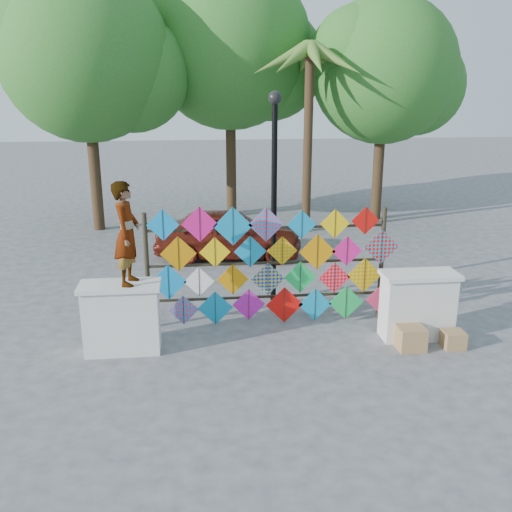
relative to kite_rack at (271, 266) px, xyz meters
name	(u,v)px	position (x,y,z in m)	size (l,w,h in m)	color
ground	(272,339)	(-0.08, -0.73, -1.21)	(80.00, 80.00, 0.00)	gray
parapet_left	(122,317)	(-2.78, -0.93, -0.56)	(1.40, 0.65, 1.28)	silver
parapet_right	(418,305)	(2.62, -0.93, -0.56)	(1.40, 0.65, 1.28)	silver
kite_rack	(271,266)	(0.00, 0.00, 0.00)	(4.94, 0.24, 2.41)	black
tree_west	(89,57)	(-4.48, 8.30, 4.17)	(5.85, 5.20, 8.01)	#3F2D1B
tree_mid	(233,48)	(0.03, 10.30, 4.57)	(6.30, 5.60, 8.61)	#3F2D1B
tree_east	(386,71)	(5.01, 8.80, 3.78)	(5.40, 4.80, 7.42)	#3F2D1B
palm_tree	(310,71)	(2.12, 7.27, 3.74)	(3.62, 3.62, 5.83)	#3F2D1B
vendor_woman	(127,233)	(-2.59, -0.93, 0.96)	(0.65, 0.43, 1.78)	#99999E
sedan	(229,233)	(-0.54, 4.65, -0.53)	(1.60, 3.97, 1.35)	#611B10
lamppost	(274,179)	(0.22, 1.27, 1.48)	(0.28, 0.28, 4.46)	black
cardboard_box_near	(411,338)	(2.34, -1.41, -0.99)	(0.48, 0.43, 0.43)	#AA7452
cardboard_box_far	(453,339)	(3.13, -1.44, -1.05)	(0.38, 0.35, 0.32)	#AA7452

